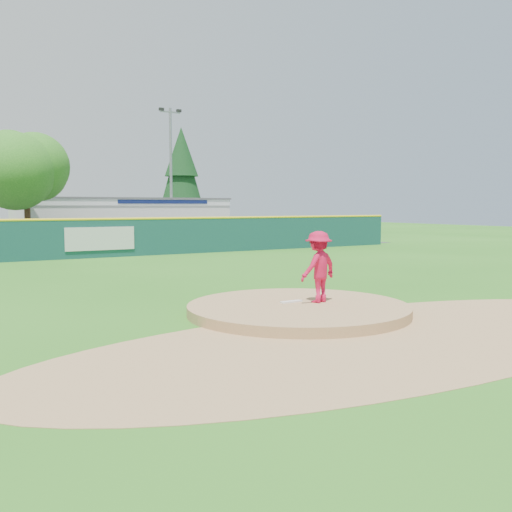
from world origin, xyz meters
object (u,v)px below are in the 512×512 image
pitcher (318,267)px  deciduous_tree (26,175)px  light_pole_right (171,168)px  conifer_tree (182,174)px  van (164,237)px  pool_building_grp (120,219)px

pitcher → deciduous_tree: 25.39m
pitcher → deciduous_tree: size_ratio=0.24×
light_pole_right → deciduous_tree: bearing=-160.0°
pitcher → conifer_tree: bearing=-121.2°
van → deciduous_tree: bearing=80.7°
deciduous_tree → van: bearing=-13.1°
pitcher → light_pole_right: (8.39, 29.02, 4.39)m
pool_building_grp → conifer_tree: (7.00, 4.01, 3.88)m
van → light_pole_right: bearing=-23.8°
van → light_pole_right: size_ratio=0.46×
pitcher → light_pole_right: light_pole_right is taller
pool_building_grp → conifer_tree: size_ratio=1.60×
van → deciduous_tree: (-7.95, 1.84, 3.89)m
deciduous_tree → conifer_tree: bearing=36.3°
light_pole_right → pitcher: bearing=-106.1°
conifer_tree → light_pole_right: 8.06m
deciduous_tree → light_pole_right: 11.75m
van → pool_building_grp: pool_building_grp is taller
van → light_pole_right: 8.20m
conifer_tree → light_pole_right: bearing=-119.7°
pool_building_grp → deciduous_tree: (-8.00, -6.99, 2.89)m
deciduous_tree → light_pole_right: size_ratio=0.74×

